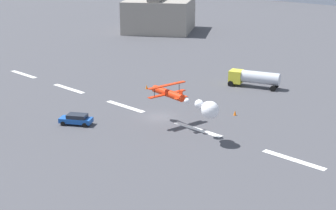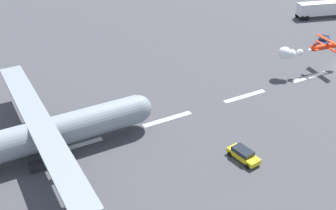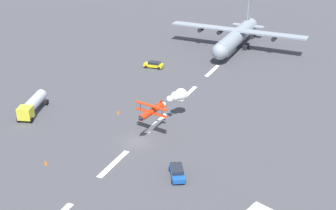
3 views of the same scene
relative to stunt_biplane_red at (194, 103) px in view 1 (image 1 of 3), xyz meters
The scene contains 12 objects.
ground_plane 9.75m from the stunt_biplane_red, 165.84° to the left, with size 440.00×440.00×0.00m, color #424247.
runway_stripe_2 44.98m from the stunt_biplane_red, behind, with size 8.00×0.90×0.01m, color white.
runway_stripe_3 30.59m from the stunt_biplane_red, behind, with size 8.00×0.90×0.01m, color white.
runway_stripe_4 16.42m from the stunt_biplane_red, behind, with size 8.00×0.90×0.01m, color white.
runway_stripe_5 5.06m from the stunt_biplane_red, 118.41° to the left, with size 8.00×0.90×0.01m, color white.
runway_stripe_6 14.25m from the stunt_biplane_red, ahead, with size 8.00×0.90×0.01m, color white.
stunt_biplane_red is the anchor object (origin of this frame).
fuel_tanker_truck 25.94m from the stunt_biplane_red, 106.50° to the left, with size 9.10×5.28×2.90m.
followme_car_yellow 17.04m from the stunt_biplane_red, 151.62° to the right, with size 4.77×3.88×1.52m.
hangar_building 82.49m from the stunt_biplane_red, 137.07° to the left, with size 25.75×26.12×11.67m.
traffic_cone_near 23.44m from the stunt_biplane_red, 150.93° to the left, with size 0.44×0.44×0.75m, color orange.
traffic_cone_far 11.09m from the stunt_biplane_red, 94.58° to the left, with size 0.44×0.44×0.75m, color orange.
Camera 1 is at (47.07, -48.49, 23.89)m, focal length 52.89 mm.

